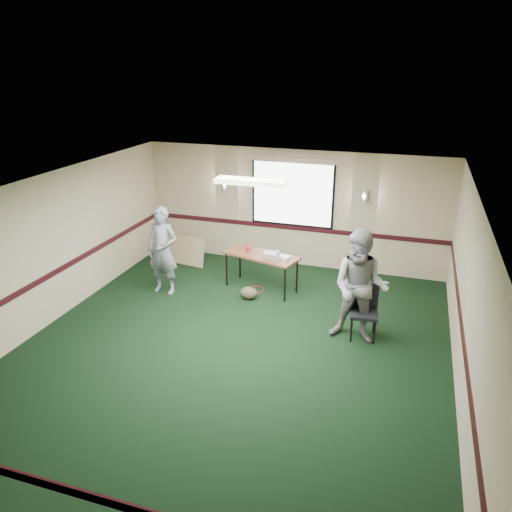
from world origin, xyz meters
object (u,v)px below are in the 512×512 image
(projector, at_px, (271,255))
(person_left, at_px, (163,251))
(person_right, at_px, (360,287))
(folding_table, at_px, (261,257))
(conference_chair, at_px, (364,306))

(projector, distance_m, person_left, 2.20)
(person_right, bearing_deg, person_left, 174.39)
(projector, bearing_deg, folding_table, 164.60)
(projector, relative_size, person_right, 0.15)
(person_left, bearing_deg, person_right, -7.07)
(conference_chair, relative_size, person_right, 0.48)
(folding_table, relative_size, projector, 5.61)
(folding_table, height_order, person_right, person_right)
(folding_table, height_order, projector, projector)
(projector, xyz_separation_m, person_right, (1.94, -1.37, 0.16))
(folding_table, relative_size, person_right, 0.84)
(folding_table, xyz_separation_m, projector, (0.23, -0.08, 0.11))
(conference_chair, distance_m, person_right, 0.49)
(conference_chair, bearing_deg, folding_table, 144.49)
(folding_table, distance_m, conference_chair, 2.58)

